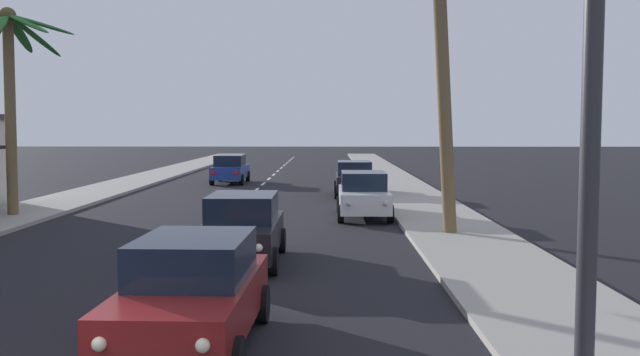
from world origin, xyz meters
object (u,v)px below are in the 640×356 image
(sedan_parked_nearest_kerb, at_px, (354,178))
(sedan_parked_mid_kerb, at_px, (363,194))
(palm_left_second, at_px, (10,68))
(sedan_oncoming_far, at_px, (230,169))
(sedan_lead_at_stop_bar, at_px, (193,292))
(palm_right_second, at_px, (441,11))
(sedan_third_in_queue, at_px, (242,228))

(sedan_parked_nearest_kerb, height_order, sedan_parked_mid_kerb, same)
(sedan_parked_mid_kerb, xyz_separation_m, palm_left_second, (-12.80, -0.32, 4.60))
(sedan_oncoming_far, relative_size, palm_left_second, 0.59)
(sedan_parked_mid_kerb, relative_size, palm_left_second, 0.58)
(sedan_oncoming_far, distance_m, palm_left_second, 17.25)
(sedan_lead_at_stop_bar, bearing_deg, palm_left_second, 122.92)
(sedan_lead_at_stop_bar, height_order, palm_right_second, palm_right_second)
(sedan_oncoming_far, xyz_separation_m, palm_right_second, (9.15, -19.68, 5.91))
(sedan_lead_at_stop_bar, height_order, sedan_oncoming_far, same)
(sedan_oncoming_far, xyz_separation_m, sedan_parked_mid_kerb, (7.10, -15.29, 0.00))
(palm_left_second, bearing_deg, sedan_parked_mid_kerb, 1.45)
(sedan_oncoming_far, height_order, sedan_parked_mid_kerb, same)
(palm_left_second, bearing_deg, sedan_third_in_queue, -40.80)
(sedan_parked_nearest_kerb, bearing_deg, sedan_lead_at_stop_bar, -98.25)
(sedan_oncoming_far, bearing_deg, palm_right_second, -65.06)
(sedan_lead_at_stop_bar, distance_m, palm_left_second, 18.00)
(sedan_third_in_queue, bearing_deg, sedan_parked_mid_kerb, 67.95)
(sedan_lead_at_stop_bar, xyz_separation_m, sedan_oncoming_far, (-3.76, 30.22, 0.00))
(sedan_parked_nearest_kerb, bearing_deg, sedan_oncoming_far, 133.89)
(sedan_third_in_queue, xyz_separation_m, sedan_parked_mid_kerb, (3.41, 8.43, 0.00))
(sedan_parked_mid_kerb, relative_size, palm_right_second, 0.46)
(sedan_oncoming_far, height_order, sedan_parked_nearest_kerb, same)
(sedan_parked_mid_kerb, bearing_deg, palm_right_second, -64.98)
(sedan_third_in_queue, height_order, sedan_parked_nearest_kerb, same)
(sedan_parked_nearest_kerb, xyz_separation_m, palm_right_second, (2.08, -12.33, 5.91))
(sedan_third_in_queue, relative_size, sedan_oncoming_far, 1.00)
(palm_left_second, height_order, palm_right_second, palm_right_second)
(sedan_lead_at_stop_bar, height_order, sedan_third_in_queue, same)
(sedan_parked_mid_kerb, bearing_deg, palm_left_second, -178.55)
(sedan_oncoming_far, relative_size, sedan_parked_nearest_kerb, 1.00)
(sedan_oncoming_far, distance_m, sedan_parked_nearest_kerb, 10.20)
(sedan_parked_nearest_kerb, bearing_deg, sedan_parked_mid_kerb, -89.79)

